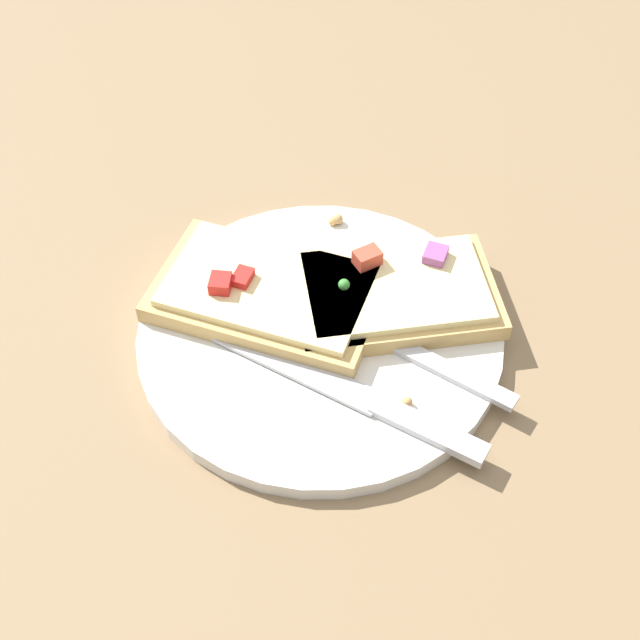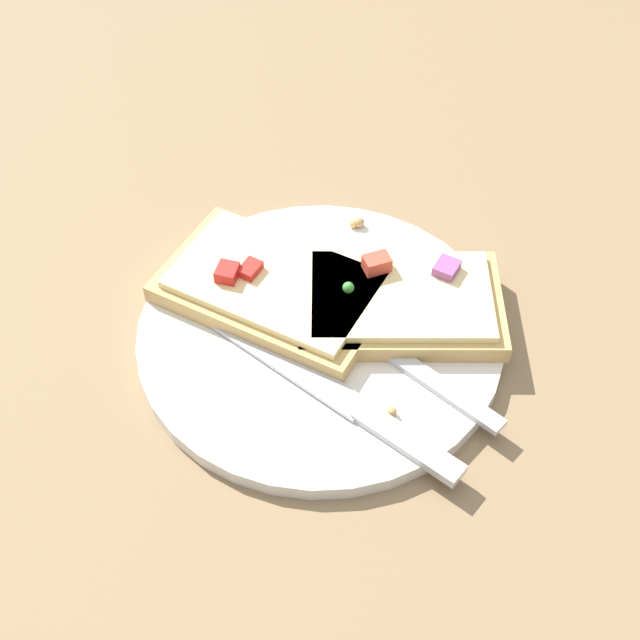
{
  "view_description": "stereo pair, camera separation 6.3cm",
  "coord_description": "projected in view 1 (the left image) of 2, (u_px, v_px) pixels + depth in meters",
  "views": [
    {
      "loc": [
        0.19,
        -0.36,
        0.5
      ],
      "look_at": [
        0.0,
        0.0,
        0.02
      ],
      "focal_mm": 50.0,
      "sensor_mm": 36.0,
      "label": 1
    },
    {
      "loc": [
        0.24,
        -0.33,
        0.5
      ],
      "look_at": [
        0.0,
        0.0,
        0.02
      ],
      "focal_mm": 50.0,
      "sensor_mm": 36.0,
      "label": 2
    }
  ],
  "objects": [
    {
      "name": "pizza_slice_corner",
      "position": [
        396.0,
        293.0,
        0.65
      ],
      "size": [
        0.17,
        0.16,
        0.03
      ],
      "rotation": [
        0.0,
        0.0,
        3.77
      ],
      "color": "tan",
      "rests_on": "plate"
    },
    {
      "name": "crumb_scatter",
      "position": [
        318.0,
        290.0,
        0.65
      ],
      "size": [
        0.13,
        0.14,
        0.01
      ],
      "color": "tan",
      "rests_on": "plate"
    },
    {
      "name": "pizza_slice_main",
      "position": [
        268.0,
        292.0,
        0.65
      ],
      "size": [
        0.18,
        0.12,
        0.03
      ],
      "rotation": [
        0.0,
        0.0,
        3.28
      ],
      "color": "tan",
      "rests_on": "plate"
    },
    {
      "name": "fork",
      "position": [
        363.0,
        328.0,
        0.63
      ],
      "size": [
        0.21,
        0.04,
        0.01
      ],
      "rotation": [
        0.0,
        0.0,
        9.32
      ],
      "color": "#B7B7BC",
      "rests_on": "plate"
    },
    {
      "name": "ground_plane",
      "position": [
        320.0,
        340.0,
        0.65
      ],
      "size": [
        4.0,
        4.0,
        0.0
      ],
      "primitive_type": "plane",
      "color": "#7F6647"
    },
    {
      "name": "knife",
      "position": [
        362.0,
        398.0,
        0.59
      ],
      "size": [
        0.21,
        0.03,
        0.01
      ],
      "rotation": [
        0.0,
        0.0,
        9.37
      ],
      "color": "#B7B7BC",
      "rests_on": "plate"
    },
    {
      "name": "plate",
      "position": [
        320.0,
        334.0,
        0.64
      ],
      "size": [
        0.26,
        0.26,
        0.01
      ],
      "color": "silver",
      "rests_on": "ground"
    }
  ]
}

